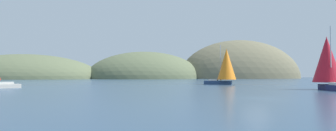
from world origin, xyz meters
TOP-DOWN VIEW (x-y plane):
  - ground_plane at (0.00, 0.00)m, footprint 360.00×360.00m
  - headland_left at (-55.00, 135.00)m, footprint 74.32×44.00m
  - headland_center at (5.00, 135.00)m, footprint 62.54×44.00m
  - headland_right at (60.00, 135.00)m, footprint 71.47×44.00m
  - sailboat_orange_sail at (11.65, 36.29)m, footprint 7.54×5.80m
  - sailboat_crimson_sail at (17.39, 12.02)m, footprint 4.92×7.36m

SIDE VIEW (x-z plane):
  - ground_plane at x=0.00m, z-range 0.00..0.00m
  - headland_left at x=-55.00m, z-range -12.43..12.43m
  - headland_center at x=5.00m, z-range -14.51..14.51m
  - headland_right at x=60.00m, z-range -21.94..21.94m
  - sailboat_crimson_sail at x=17.39m, z-range -0.45..8.59m
  - sailboat_orange_sail at x=11.65m, z-range -0.20..8.61m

